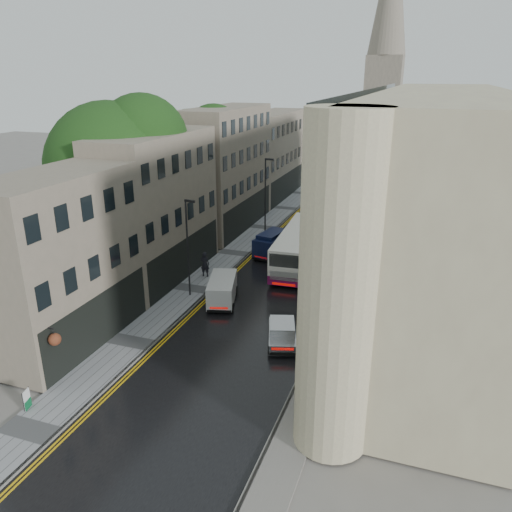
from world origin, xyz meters
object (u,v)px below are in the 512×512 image
Objects in this scene: white_lorry at (333,218)px; tree_far at (194,169)px; lamp_post_far at (265,199)px; pedestrian at (205,264)px; silver_hatchback at (270,343)px; lamp_post_near at (188,249)px; navy_van at (256,246)px; tree_near at (114,189)px; cream_bus at (276,258)px; white_van at (208,298)px; estate_sign at (27,399)px.

tree_far is at bearing -168.24° from white_lorry.
tree_far is 7.85m from lamp_post_far.
white_lorry is 14.64m from pedestrian.
silver_hatchback is 21.69m from lamp_post_far.
lamp_post_near is at bearing -65.94° from tree_far.
pedestrian is (-2.41, -5.28, -0.03)m from navy_van.
silver_hatchback is 0.47× the size of lamp_post_far.
navy_van is (8.93, 6.96, -5.79)m from tree_near.
navy_van is at bearing -75.07° from lamp_post_far.
lamp_post_near is at bearing -106.92° from white_lorry.
cream_bus is 4.29m from navy_van.
tree_near reaches higher than lamp_post_far.
white_van is (-5.61, 3.86, 0.24)m from silver_hatchback.
lamp_post_near reaches higher than navy_van.
tree_near is at bearing 172.28° from lamp_post_near.
cream_bus reaches higher than estate_sign.
navy_van is at bearing 75.15° from white_van.
pedestrian reaches higher than silver_hatchback.
lamp_post_far is at bearing 71.59° from estate_sign.
white_lorry is at bearing 4.64° from tree_far.
navy_van is 9.44m from lamp_post_near.
tree_far reaches higher than cream_bus.
tree_near reaches higher than lamp_post_near.
white_van is 10.61m from navy_van.
navy_van is at bearing -117.21° from pedestrian.
pedestrian is at bearing -92.63° from lamp_post_far.
lamp_post_near is at bearing 94.40° from pedestrian.
pedestrian is at bearing 104.91° from lamp_post_near.
tree_near is 12.71m from navy_van.
tree_near is 3.12× the size of navy_van.
lamp_post_far is (1.28, 11.09, 2.80)m from pedestrian.
estate_sign is (-1.07, -17.85, -0.52)m from pedestrian.
white_van is 3.90m from lamp_post_near.
tree_near reaches higher than white_lorry.
cream_bus is 1.44× the size of lamp_post_far.
lamp_post_near is (0.45, -3.61, 2.51)m from pedestrian.
cream_bus is 5.49× the size of pedestrian.
navy_van is at bearing -35.01° from tree_far.
lamp_post_far is at bearing -160.78° from white_lorry.
white_van is at bearing 127.97° from silver_hatchback.
estate_sign is at bearing 83.86° from pedestrian.
tree_near reaches higher than silver_hatchback.
pedestrian is 4.42m from lamp_post_near.
tree_far reaches higher than lamp_post_near.
lamp_post_far is (-1.40, 16.41, 2.99)m from white_van.
tree_far is at bearing 154.82° from navy_van.
tree_far is at bearing 86.25° from estate_sign.
pedestrian is (6.22, -11.33, -5.11)m from tree_far.
cream_bus is 10.14m from lamp_post_far.
cream_bus is 5.61m from pedestrian.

